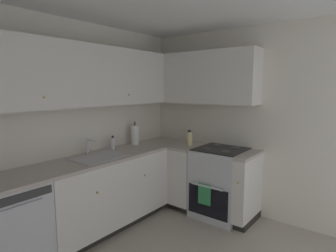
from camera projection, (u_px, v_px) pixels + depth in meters
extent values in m
cube|color=silver|center=(56.00, 129.00, 3.14)|extent=(3.75, 0.05, 2.46)
cube|color=silver|center=(258.00, 124.00, 3.59)|extent=(0.05, 3.31, 2.46)
cube|color=silver|center=(7.00, 230.00, 2.49)|extent=(0.60, 0.60, 0.86)
cube|color=#333333|center=(19.00, 198.00, 2.26)|extent=(0.55, 0.01, 0.07)
cube|color=silver|center=(21.00, 207.00, 2.26)|extent=(0.36, 0.02, 0.02)
cube|color=silver|center=(106.00, 189.00, 3.36)|extent=(1.64, 0.60, 0.77)
cube|color=black|center=(105.00, 222.00, 3.44)|extent=(1.64, 0.54, 0.09)
sphere|color=tan|center=(97.00, 193.00, 2.87)|extent=(0.02, 0.02, 0.02)
sphere|color=tan|center=(145.00, 175.00, 3.44)|extent=(0.02, 0.02, 0.02)
cube|color=#B7A89E|center=(104.00, 157.00, 3.31)|extent=(2.84, 0.60, 0.03)
cube|color=silver|center=(189.00, 174.00, 3.96)|extent=(0.60, 0.32, 0.77)
cube|color=black|center=(190.00, 202.00, 4.04)|extent=(0.54, 0.32, 0.09)
cube|color=silver|center=(248.00, 187.00, 3.43)|extent=(0.60, 0.15, 0.77)
cube|color=black|center=(247.00, 219.00, 3.51)|extent=(0.54, 0.15, 0.09)
sphere|color=tan|center=(238.00, 183.00, 3.17)|extent=(0.02, 0.02, 0.02)
cube|color=#B7A89E|center=(189.00, 146.00, 3.90)|extent=(0.60, 0.32, 0.03)
cube|color=#B7A89E|center=(249.00, 156.00, 3.37)|extent=(0.60, 0.15, 0.03)
cube|color=silver|center=(220.00, 182.00, 3.68)|extent=(0.64, 0.62, 0.89)
cube|color=black|center=(208.00, 202.00, 3.45)|extent=(0.02, 0.55, 0.37)
cube|color=silver|center=(207.00, 186.00, 3.41)|extent=(0.02, 0.43, 0.02)
cube|color=black|center=(221.00, 149.00, 3.62)|extent=(0.59, 0.60, 0.01)
cube|color=silver|center=(232.00, 140.00, 3.85)|extent=(0.03, 0.60, 0.15)
cylinder|color=#4C4C4C|center=(226.00, 152.00, 3.43)|extent=(0.11, 0.11, 0.01)
cylinder|color=#4C4C4C|center=(206.00, 149.00, 3.59)|extent=(0.11, 0.11, 0.01)
cylinder|color=#4C4C4C|center=(236.00, 148.00, 3.65)|extent=(0.11, 0.11, 0.01)
cylinder|color=#4C4C4C|center=(217.00, 145.00, 3.81)|extent=(0.11, 0.11, 0.01)
cube|color=#338C4C|center=(204.00, 194.00, 3.44)|extent=(0.02, 0.17, 0.26)
cube|color=silver|center=(82.00, 76.00, 3.14)|extent=(2.52, 0.32, 0.69)
sphere|color=tan|center=(44.00, 97.00, 2.63)|extent=(0.02, 0.02, 0.02)
sphere|color=tan|center=(129.00, 95.00, 3.50)|extent=(0.02, 0.02, 0.02)
cube|color=silver|center=(199.00, 78.00, 3.84)|extent=(0.32, 1.64, 0.69)
cube|color=#B7B7BC|center=(100.00, 157.00, 3.21)|extent=(0.60, 0.40, 0.01)
cube|color=gray|center=(100.00, 161.00, 3.22)|extent=(0.56, 0.36, 0.09)
cube|color=#99999E|center=(100.00, 160.00, 3.22)|extent=(0.02, 0.35, 0.06)
cylinder|color=silver|center=(87.00, 147.00, 3.34)|extent=(0.02, 0.02, 0.19)
cylinder|color=silver|center=(91.00, 140.00, 3.28)|extent=(0.02, 0.15, 0.02)
cylinder|color=silver|center=(91.00, 151.00, 3.39)|extent=(0.02, 0.02, 0.06)
cylinder|color=silver|center=(113.00, 144.00, 3.63)|extent=(0.06, 0.06, 0.15)
cylinder|color=#262626|center=(113.00, 137.00, 3.62)|extent=(0.03, 0.03, 0.03)
cylinder|color=white|center=(135.00, 135.00, 3.91)|extent=(0.11, 0.11, 0.28)
cylinder|color=#3F3F3F|center=(135.00, 134.00, 3.91)|extent=(0.02, 0.02, 0.34)
cylinder|color=beige|center=(189.00, 138.00, 3.89)|extent=(0.08, 0.08, 0.19)
cylinder|color=black|center=(189.00, 131.00, 3.87)|extent=(0.04, 0.04, 0.02)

